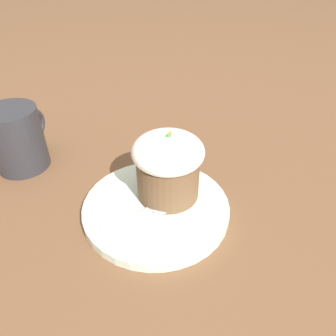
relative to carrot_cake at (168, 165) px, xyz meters
name	(u,v)px	position (x,y,z in m)	size (l,w,h in m)	color
ground_plane	(156,211)	(-0.03, 0.01, -0.07)	(4.00, 4.00, 0.00)	brown
dessert_plate	(156,208)	(-0.03, 0.01, -0.06)	(0.21, 0.21, 0.01)	silver
carrot_cake	(168,165)	(0.00, 0.00, 0.00)	(0.10, 0.10, 0.10)	brown
spoon	(157,206)	(-0.03, 0.01, -0.05)	(0.10, 0.10, 0.01)	#B7B7BC
coffee_cup	(18,138)	(0.02, 0.26, -0.01)	(0.12, 0.09, 0.11)	#2D2D33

